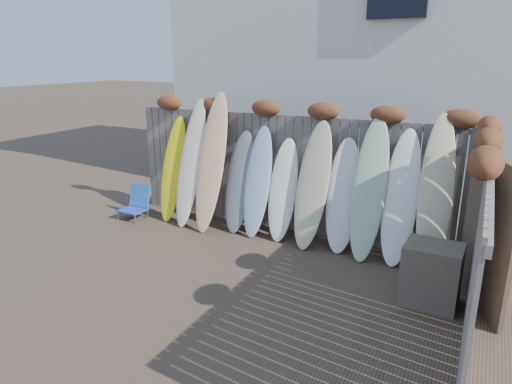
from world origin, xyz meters
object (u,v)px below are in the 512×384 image
at_px(lattice_panel, 487,236).
at_px(surfboard_0, 173,169).
at_px(wooden_crate, 431,274).
at_px(beach_chair, 136,203).

relative_size(lattice_panel, surfboard_0, 0.94).
height_order(wooden_crate, surfboard_0, surfboard_0).
bearing_deg(wooden_crate, lattice_panel, 19.54).
xyz_separation_m(beach_chair, lattice_panel, (5.88, -0.62, 0.64)).
height_order(beach_chair, wooden_crate, wooden_crate).
relative_size(beach_chair, surfboard_0, 0.31).
bearing_deg(beach_chair, wooden_crate, -8.69).
height_order(beach_chair, surfboard_0, surfboard_0).
bearing_deg(lattice_panel, wooden_crate, 175.56).
bearing_deg(wooden_crate, beach_chair, 171.31).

